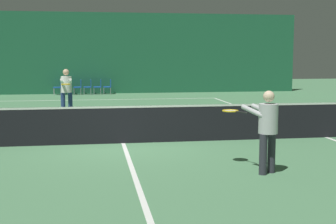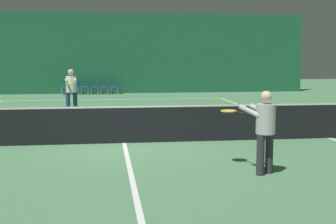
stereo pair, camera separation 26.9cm
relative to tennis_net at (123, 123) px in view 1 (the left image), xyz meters
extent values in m
plane|color=#4C7F56|center=(0.00, 0.00, -0.51)|extent=(60.00, 60.00, 0.00)
cube|color=#1E5B3D|center=(0.00, 15.86, 1.82)|extent=(23.00, 0.12, 4.67)
cube|color=white|center=(0.00, 11.90, -0.51)|extent=(11.00, 0.10, 0.00)
cube|color=white|center=(0.00, 6.40, -0.51)|extent=(8.25, 0.10, 0.00)
cube|color=white|center=(5.50, 0.00, -0.51)|extent=(0.10, 23.80, 0.00)
cube|color=white|center=(0.00, 0.00, -0.51)|extent=(0.10, 12.80, 0.00)
cube|color=black|center=(0.00, 0.00, -0.04)|extent=(11.90, 0.02, 0.95)
cube|color=white|center=(0.00, 0.00, 0.41)|extent=(11.90, 0.02, 0.05)
cylinder|color=#2D2D38|center=(2.37, -3.54, -0.13)|extent=(0.20, 0.20, 0.77)
cylinder|color=#2D2D38|center=(2.58, -3.42, -0.13)|extent=(0.20, 0.20, 0.77)
cylinder|color=#B7B7BC|center=(2.48, -3.48, 0.53)|extent=(0.49, 0.49, 0.55)
sphere|color=beige|center=(2.48, -3.48, 0.95)|extent=(0.21, 0.21, 0.21)
cylinder|color=#B7B7BC|center=(2.23, -3.33, 0.66)|extent=(0.34, 0.50, 0.22)
cylinder|color=#B7B7BC|center=(2.48, -3.19, 0.66)|extent=(0.34, 0.50, 0.22)
cylinder|color=black|center=(2.15, -2.91, 0.59)|extent=(0.18, 0.28, 0.03)
torus|color=gold|center=(2.00, -2.65, 0.59)|extent=(0.45, 0.45, 0.03)
cylinder|color=silver|center=(2.00, -2.65, 0.59)|extent=(0.38, 0.38, 0.00)
cylinder|color=navy|center=(-1.59, 6.12, -0.09)|extent=(0.17, 0.17, 0.83)
cylinder|color=navy|center=(-1.85, 6.11, -0.09)|extent=(0.17, 0.17, 0.83)
cylinder|color=white|center=(-1.72, 6.11, 0.63)|extent=(0.41, 0.41, 0.60)
sphere|color=#DBAD89|center=(-1.72, 6.11, 1.08)|extent=(0.23, 0.23, 0.23)
cylinder|color=white|center=(-1.55, 5.84, 0.76)|extent=(0.12, 0.58, 0.24)
cylinder|color=white|center=(-1.87, 5.83, 0.76)|extent=(0.12, 0.58, 0.24)
cylinder|color=black|center=(-1.69, 5.41, 0.69)|extent=(0.04, 0.31, 0.03)
torus|color=gold|center=(-1.68, 5.11, 0.69)|extent=(0.34, 0.34, 0.03)
cylinder|color=silver|center=(-1.68, 5.11, 0.69)|extent=(0.29, 0.29, 0.00)
cylinder|color=#99999E|center=(-2.93, 15.50, -0.32)|extent=(0.03, 0.03, 0.39)
cylinder|color=#99999E|center=(-2.93, 15.12, -0.32)|extent=(0.03, 0.03, 0.39)
cylinder|color=#99999E|center=(-2.55, 15.50, -0.32)|extent=(0.03, 0.03, 0.39)
cylinder|color=#99999E|center=(-2.55, 15.12, -0.32)|extent=(0.03, 0.03, 0.39)
cube|color=#19479E|center=(-2.74, 15.31, -0.10)|extent=(0.44, 0.44, 0.05)
cube|color=#19479E|center=(-2.54, 15.31, 0.13)|extent=(0.04, 0.44, 0.40)
cylinder|color=#99999E|center=(-2.37, 15.50, -0.32)|extent=(0.03, 0.03, 0.39)
cylinder|color=#99999E|center=(-2.37, 15.12, -0.32)|extent=(0.03, 0.03, 0.39)
cylinder|color=#99999E|center=(-1.99, 15.50, -0.32)|extent=(0.03, 0.03, 0.39)
cylinder|color=#99999E|center=(-1.99, 15.12, -0.32)|extent=(0.03, 0.03, 0.39)
cube|color=#19479E|center=(-2.18, 15.31, -0.10)|extent=(0.44, 0.44, 0.05)
cube|color=#19479E|center=(-1.98, 15.31, 0.13)|extent=(0.04, 0.44, 0.40)
cylinder|color=#99999E|center=(-1.81, 15.50, -0.32)|extent=(0.03, 0.03, 0.39)
cylinder|color=#99999E|center=(-1.81, 15.12, -0.32)|extent=(0.03, 0.03, 0.39)
cylinder|color=#99999E|center=(-1.43, 15.50, -0.32)|extent=(0.03, 0.03, 0.39)
cylinder|color=#99999E|center=(-1.43, 15.12, -0.32)|extent=(0.03, 0.03, 0.39)
cube|color=#19479E|center=(-1.62, 15.31, -0.10)|extent=(0.44, 0.44, 0.05)
cube|color=#19479E|center=(-1.42, 15.31, 0.13)|extent=(0.04, 0.44, 0.40)
cylinder|color=#99999E|center=(-1.25, 15.50, -0.32)|extent=(0.03, 0.03, 0.39)
cylinder|color=#99999E|center=(-1.25, 15.12, -0.32)|extent=(0.03, 0.03, 0.39)
cylinder|color=#99999E|center=(-0.87, 15.50, -0.32)|extent=(0.03, 0.03, 0.39)
cylinder|color=#99999E|center=(-0.87, 15.12, -0.32)|extent=(0.03, 0.03, 0.39)
cube|color=#19479E|center=(-1.06, 15.31, -0.10)|extent=(0.44, 0.44, 0.05)
cube|color=#19479E|center=(-0.86, 15.31, 0.13)|extent=(0.04, 0.44, 0.40)
cylinder|color=#99999E|center=(-0.70, 15.50, -0.32)|extent=(0.03, 0.03, 0.39)
cylinder|color=#99999E|center=(-0.70, 15.12, -0.32)|extent=(0.03, 0.03, 0.39)
cylinder|color=#99999E|center=(-0.32, 15.50, -0.32)|extent=(0.03, 0.03, 0.39)
cylinder|color=#99999E|center=(-0.32, 15.12, -0.32)|extent=(0.03, 0.03, 0.39)
cube|color=#19479E|center=(-0.51, 15.31, -0.10)|extent=(0.44, 0.44, 0.05)
cube|color=#19479E|center=(-0.31, 15.31, 0.13)|extent=(0.04, 0.44, 0.40)
cylinder|color=#99999E|center=(-0.14, 15.50, -0.32)|extent=(0.03, 0.03, 0.39)
cylinder|color=#99999E|center=(-0.14, 15.12, -0.32)|extent=(0.03, 0.03, 0.39)
cylinder|color=#99999E|center=(0.24, 15.50, -0.32)|extent=(0.03, 0.03, 0.39)
cylinder|color=#99999E|center=(0.24, 15.12, -0.32)|extent=(0.03, 0.03, 0.39)
cube|color=#19479E|center=(0.05, 15.31, -0.10)|extent=(0.44, 0.44, 0.05)
cube|color=#19479E|center=(0.25, 15.31, 0.13)|extent=(0.04, 0.44, 0.40)
camera|label=1|loc=(-0.71, -11.67, 1.70)|focal=50.00mm
camera|label=2|loc=(-0.45, -11.71, 1.70)|focal=50.00mm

